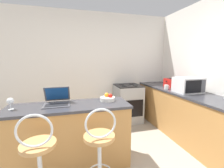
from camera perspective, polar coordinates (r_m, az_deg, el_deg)
wall_back at (r=3.70m, az=-7.85°, el=6.15°), size 12.00×0.06×2.60m
breakfast_bar at (r=2.27m, az=-15.30°, el=-18.58°), size 1.60×0.54×0.89m
counter_right at (r=3.20m, az=27.49°, el=-10.91°), size 0.68×2.93×0.89m
bar_stool_near at (r=1.82m, az=-25.94°, el=-25.53°), size 0.40×0.40×1.02m
bar_stool_far at (r=1.81m, az=-4.68°, el=-24.85°), size 0.40×0.40×1.02m
laptop at (r=2.18m, az=-20.23°, el=-5.69°), size 0.34×0.33×0.23m
microwave at (r=3.10m, az=27.01°, el=-0.32°), size 0.46×0.35×0.28m
toaster at (r=3.54m, az=21.35°, el=0.39°), size 0.21×0.26×0.19m
stove_range at (r=3.71m, az=6.06°, el=-7.23°), size 0.59×0.61×0.90m
fruit_bowl at (r=2.22m, az=-1.57°, el=-5.35°), size 0.22×0.22×0.11m
mug_red at (r=4.05m, az=20.37°, el=0.75°), size 0.10×0.09×0.09m
wine_glass_short at (r=2.19m, az=-34.28°, el=-5.49°), size 0.08×0.08×0.15m
mug_white at (r=3.27m, az=20.00°, el=-1.08°), size 0.09×0.08×0.09m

